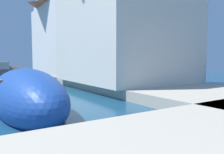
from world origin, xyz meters
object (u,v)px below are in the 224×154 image
Objects in this scene: waterfront_building_far at (68,32)px; waterfront_building_annex at (72,35)px; moored_boat_4 at (27,97)px; waterfront_building_main at (124,14)px.

waterfront_building_annex is at bearing -90.00° from waterfront_building_far.
waterfront_building_annex is at bearing -28.64° from moored_boat_4.
waterfront_building_main reaches higher than waterfront_building_far.
moored_boat_4 is 15.87m from waterfront_building_annex.
waterfront_building_annex is (0.00, 9.23, -0.68)m from waterfront_building_main.
waterfront_building_main reaches higher than moored_boat_4.
moored_boat_4 is 0.73× the size of waterfront_building_far.
waterfront_building_far is (7.50, 14.52, 4.39)m from moored_boat_4.
moored_boat_4 is 0.66× the size of waterfront_building_annex.
moored_boat_4 is 0.70× the size of waterfront_building_main.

